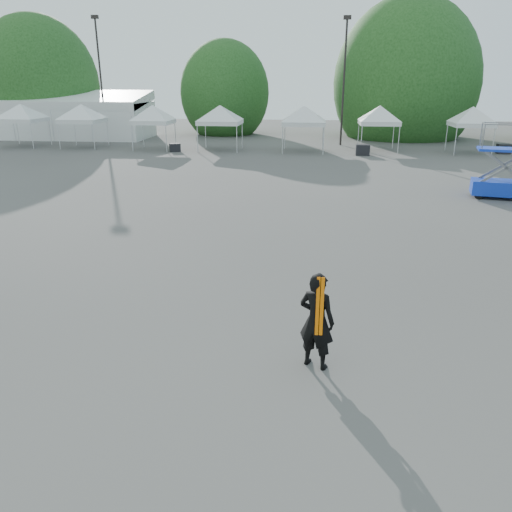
# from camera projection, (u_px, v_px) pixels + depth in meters

# --- Properties ---
(ground) EXTENTS (120.00, 120.00, 0.00)m
(ground) POSITION_uv_depth(u_px,v_px,m) (280.00, 308.00, 11.76)
(ground) COLOR #474442
(ground) RESTS_ON ground
(marquee) EXTENTS (15.00, 6.25, 4.23)m
(marquee) POSITION_uv_depth(u_px,v_px,m) (67.00, 116.00, 46.17)
(marquee) COLOR white
(marquee) RESTS_ON ground
(light_pole_west) EXTENTS (0.60, 0.25, 10.30)m
(light_pole_west) POSITION_uv_depth(u_px,v_px,m) (100.00, 72.00, 43.56)
(light_pole_west) COLOR black
(light_pole_west) RESTS_ON ground
(light_pole_east) EXTENTS (0.60, 0.25, 9.80)m
(light_pole_east) POSITION_uv_depth(u_px,v_px,m) (344.00, 75.00, 39.62)
(light_pole_east) COLOR black
(light_pole_east) RESTS_ON ground
(tree_far_w) EXTENTS (4.80, 4.80, 7.30)m
(tree_far_w) POSITION_uv_depth(u_px,v_px,m) (39.00, 86.00, 48.53)
(tree_far_w) COLOR #382314
(tree_far_w) RESTS_ON ground
(tree_mid_w) EXTENTS (4.16, 4.16, 6.33)m
(tree_mid_w) POSITION_uv_depth(u_px,v_px,m) (225.00, 93.00, 48.77)
(tree_mid_w) COLOR #382314
(tree_mid_w) RESTS_ON ground
(tree_mid_e) EXTENTS (5.12, 5.12, 7.79)m
(tree_mid_e) POSITION_uv_depth(u_px,v_px,m) (405.00, 83.00, 45.80)
(tree_mid_e) COLOR #382314
(tree_mid_e) RESTS_ON ground
(tent_a) EXTENTS (4.32, 4.32, 3.88)m
(tent_a) POSITION_uv_depth(u_px,v_px,m) (21.00, 107.00, 39.59)
(tent_a) COLOR silver
(tent_a) RESTS_ON ground
(tent_b) EXTENTS (4.25, 4.25, 3.88)m
(tent_b) POSITION_uv_depth(u_px,v_px,m) (81.00, 108.00, 38.93)
(tent_b) COLOR silver
(tent_b) RESTS_ON ground
(tent_c) EXTENTS (4.00, 4.00, 3.88)m
(tent_c) POSITION_uv_depth(u_px,v_px,m) (152.00, 109.00, 37.78)
(tent_c) COLOR silver
(tent_c) RESTS_ON ground
(tent_d) EXTENTS (4.44, 4.44, 3.88)m
(tent_d) POSITION_uv_depth(u_px,v_px,m) (220.00, 109.00, 37.42)
(tent_d) COLOR silver
(tent_d) RESTS_ON ground
(tent_e) EXTENTS (4.46, 4.46, 3.88)m
(tent_e) POSITION_uv_depth(u_px,v_px,m) (304.00, 109.00, 36.67)
(tent_e) COLOR silver
(tent_e) RESTS_ON ground
(tent_f) EXTENTS (4.08, 4.08, 3.88)m
(tent_f) POSITION_uv_depth(u_px,v_px,m) (380.00, 109.00, 37.02)
(tent_f) COLOR silver
(tent_f) RESTS_ON ground
(tent_g) EXTENTS (3.93, 3.93, 3.88)m
(tent_g) POSITION_uv_depth(u_px,v_px,m) (473.00, 110.00, 35.66)
(tent_g) COLOR silver
(tent_g) RESTS_ON ground
(man) EXTENTS (0.80, 0.69, 1.87)m
(man) POSITION_uv_depth(u_px,v_px,m) (317.00, 321.00, 9.07)
(man) COLOR black
(man) RESTS_ON ground
(scissor_lift) EXTENTS (2.76, 1.76, 3.30)m
(scissor_lift) POSITION_uv_depth(u_px,v_px,m) (506.00, 161.00, 22.21)
(scissor_lift) COLOR #0D2BB3
(scissor_lift) RESTS_ON ground
(crate_west) EXTENTS (0.96, 0.86, 0.61)m
(crate_west) POSITION_uv_depth(u_px,v_px,m) (175.00, 147.00, 37.55)
(crate_west) COLOR black
(crate_west) RESTS_ON ground
(crate_mid) EXTENTS (0.99, 0.78, 0.76)m
(crate_mid) POSITION_uv_depth(u_px,v_px,m) (363.00, 150.00, 35.67)
(crate_mid) COLOR black
(crate_mid) RESTS_ON ground
(crate_east) EXTENTS (0.89, 0.70, 0.69)m
(crate_east) POSITION_uv_depth(u_px,v_px,m) (503.00, 149.00, 36.45)
(crate_east) COLOR black
(crate_east) RESTS_ON ground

